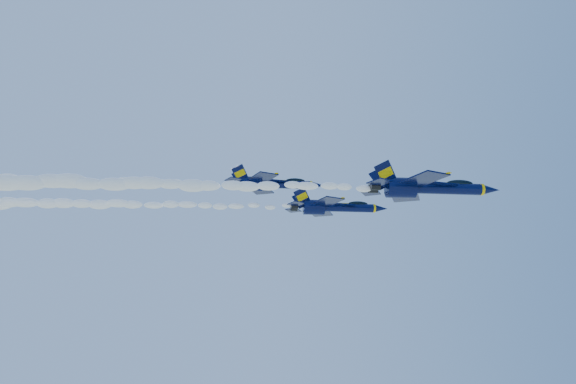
{
  "coord_description": "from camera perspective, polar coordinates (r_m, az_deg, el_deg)",
  "views": [
    {
      "loc": [
        -3.34,
        -83.93,
        129.05
      ],
      "look_at": [
        4.26,
        -4.43,
        151.97
      ],
      "focal_mm": 35.0,
      "sensor_mm": 36.0,
      "label": 1
    }
  ],
  "objects": [
    {
      "name": "smoke_trail_jet_lead",
      "position": [
        74.21,
        -13.08,
        0.81
      ],
      "size": [
        55.89,
        2.45,
        2.21
      ],
      "primitive_type": "ellipsoid",
      "color": "white"
    },
    {
      "name": "smoke_trail_jet_third",
      "position": [
        93.33,
        -23.35,
        1.08
      ],
      "size": [
        55.89,
        2.05,
        1.84
      ],
      "primitive_type": "ellipsoid",
      "color": "white"
    },
    {
      "name": "smoke_trail_jet_second",
      "position": [
        87.88,
        -18.09,
        -1.23
      ],
      "size": [
        55.89,
        2.06,
        1.85
      ],
      "primitive_type": "ellipsoid",
      "color": "white"
    },
    {
      "name": "jet_lead",
      "position": [
        77.97,
        13.91,
        0.44
      ],
      "size": [
        18.11,
        14.86,
        6.73
      ],
      "color": "black"
    },
    {
      "name": "jet_third",
      "position": [
        89.0,
        -1.76,
        0.84
      ],
      "size": [
        15.14,
        12.42,
        5.62
      ],
      "color": "black"
    },
    {
      "name": "jet_second",
      "position": [
        87.11,
        4.61,
        -1.53
      ],
      "size": [
        15.2,
        12.47,
        5.65
      ],
      "color": "black"
    }
  ]
}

